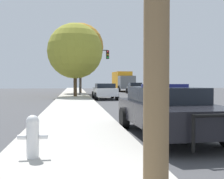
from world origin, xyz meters
TOP-DOWN VIEW (x-y plane):
  - sidewalk_left at (-5.10, 0.00)m, footprint 3.00×110.00m
  - police_car at (-2.47, 1.33)m, footprint 2.25×5.06m
  - fire_hydrant at (-5.89, -1.03)m, footprint 0.56×0.24m
  - traffic_light at (-3.29, 22.85)m, footprint 3.14×0.35m
  - car_background_midblock at (-2.49, 17.72)m, footprint 2.04×3.95m
  - car_background_oncoming at (2.35, 27.55)m, footprint 2.00×4.14m
  - box_truck at (2.32, 36.24)m, footprint 2.62×7.51m
  - tree_sidewalk_far at (-4.37, 28.06)m, footprint 5.68×5.68m
  - tree_sidewalk_mid at (-5.01, 20.52)m, footprint 5.25×5.25m

SIDE VIEW (x-z plane):
  - sidewalk_left at x=-5.10m, z-range 0.00..0.13m
  - fire_hydrant at x=-5.89m, z-range 0.16..0.96m
  - car_background_oncoming at x=2.35m, z-range 0.04..1.43m
  - car_background_midblock at x=-2.49m, z-range 0.05..1.42m
  - police_car at x=-2.47m, z-range 0.02..1.51m
  - box_truck at x=2.32m, z-range 0.13..3.15m
  - traffic_light at x=-3.29m, z-range 1.11..5.94m
  - tree_sidewalk_mid at x=-5.01m, z-range 0.97..7.91m
  - tree_sidewalk_far at x=-4.37m, z-range 1.53..10.02m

